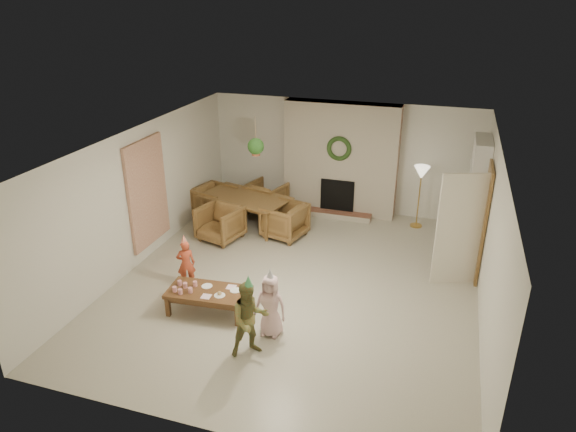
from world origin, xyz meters
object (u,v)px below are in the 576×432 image
at_px(dining_table, 245,211).
at_px(dining_chair_near, 220,223).
at_px(dining_chair_left, 215,202).
at_px(child_plaid, 250,319).
at_px(dining_chair_right, 284,220).
at_px(child_pink, 271,305).
at_px(coffee_table_top, 207,292).
at_px(child_red, 186,264).
at_px(dining_chair_far, 266,198).

height_order(dining_table, dining_chair_near, dining_chair_near).
height_order(dining_chair_left, child_plaid, child_plaid).
bearing_deg(dining_chair_right, dining_chair_near, -51.34).
xyz_separation_m(dining_chair_near, child_pink, (2.02, -2.67, 0.13)).
bearing_deg(dining_table, coffee_table_top, -63.05).
bearing_deg(dining_chair_left, child_plaid, -134.24).
relative_size(dining_chair_near, child_red, 0.93).
bearing_deg(child_red, child_plaid, 110.49).
xyz_separation_m(dining_chair_right, child_plaid, (0.70, -3.70, 0.20)).
bearing_deg(dining_chair_right, child_plaid, 25.83).
distance_m(dining_chair_right, child_plaid, 3.77).
relative_size(dining_table, child_pink, 1.91).
xyz_separation_m(dining_table, dining_chair_near, (-0.21, -0.79, 0.03)).
bearing_deg(child_pink, dining_table, 119.83).
xyz_separation_m(dining_chair_far, dining_chair_left, (-1.00, -0.58, 0.00)).
bearing_deg(dining_chair_left, child_pink, -129.62).
height_order(dining_chair_far, child_red, child_red).
distance_m(coffee_table_top, child_pink, 1.17).
xyz_separation_m(dining_table, coffee_table_top, (0.67, -3.22, 0.03)).
distance_m(dining_chair_left, child_pink, 4.50).
distance_m(child_plaid, child_pink, 0.52).
bearing_deg(dining_chair_near, child_plaid, -44.01).
relative_size(dining_table, child_plaid, 1.66).
bearing_deg(child_plaid, dining_chair_near, 83.79).
bearing_deg(dining_chair_right, child_red, -7.91).
bearing_deg(child_plaid, coffee_table_top, 106.38).
bearing_deg(child_pink, coffee_table_top, 169.98).
bearing_deg(dining_table, dining_chair_right, -0.00).
bearing_deg(dining_chair_near, coffee_table_top, -54.81).
bearing_deg(child_pink, dining_chair_left, 127.50).
xyz_separation_m(dining_chair_far, dining_chair_right, (0.77, -1.06, 0.00)).
bearing_deg(dining_chair_left, coffee_table_top, -141.78).
relative_size(dining_chair_near, dining_chair_far, 1.00).
height_order(child_plaid, child_pink, child_plaid).
distance_m(dining_chair_left, dining_chair_right, 1.84).
relative_size(dining_chair_far, child_red, 0.93).
distance_m(dining_chair_left, coffee_table_top, 3.73).
xyz_separation_m(dining_chair_near, dining_chair_far, (0.43, 1.58, 0.00)).
xyz_separation_m(dining_table, dining_chair_far, (0.21, 0.79, 0.03)).
height_order(dining_chair_right, child_red, child_red).
height_order(dining_chair_left, coffee_table_top, dining_chair_left).
xyz_separation_m(child_red, child_pink, (1.82, -0.85, 0.06)).
distance_m(dining_chair_far, coffee_table_top, 4.03).
xyz_separation_m(coffee_table_top, child_pink, (1.14, -0.25, 0.13)).
bearing_deg(dining_table, child_red, -75.11).
height_order(child_red, child_pink, child_pink).
height_order(dining_table, child_pink, child_pink).
bearing_deg(child_plaid, child_red, 104.31).
height_order(dining_chair_far, child_plaid, child_plaid).
height_order(coffee_table_top, child_pink, child_pink).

